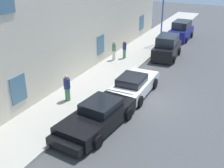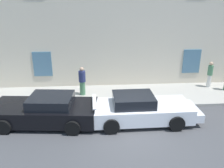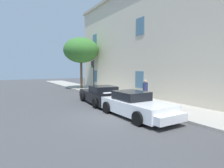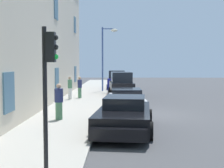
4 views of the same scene
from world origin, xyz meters
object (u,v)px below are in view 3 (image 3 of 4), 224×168
object	(u,v)px
tree_near_kerb	(81,50)
sportscar_red_lead	(100,95)
sportscar_yellow_flank	(137,106)
pedestrian_strolling	(145,90)
traffic_light	(93,70)

from	to	relation	value
tree_near_kerb	sportscar_red_lead	bearing A→B (deg)	-13.10
sportscar_red_lead	sportscar_yellow_flank	xyz separation A→B (m)	(4.68, -0.22, 0.01)
sportscar_yellow_flank	pedestrian_strolling	bearing A→B (deg)	133.17
sportscar_red_lead	traffic_light	distance (m)	5.76
traffic_light	sportscar_yellow_flank	bearing A→B (deg)	-11.60
sportscar_red_lead	traffic_light	size ratio (longest dim) A/B	1.57
traffic_light	pedestrian_strolling	distance (m)	7.16
tree_near_kerb	pedestrian_strolling	size ratio (longest dim) A/B	3.85
tree_near_kerb	traffic_light	distance (m)	4.95
sportscar_red_lead	sportscar_yellow_flank	size ratio (longest dim) A/B	1.06
sportscar_red_lead	pedestrian_strolling	xyz separation A→B (m)	(1.77, 2.88, 0.37)
traffic_light	pedestrian_strolling	xyz separation A→B (m)	(6.92, 1.08, -1.47)
sportscar_red_lead	traffic_light	world-z (taller)	traffic_light
sportscar_yellow_flank	pedestrian_strolling	size ratio (longest dim) A/B	3.05
sportscar_yellow_flank	traffic_light	size ratio (longest dim) A/B	1.48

